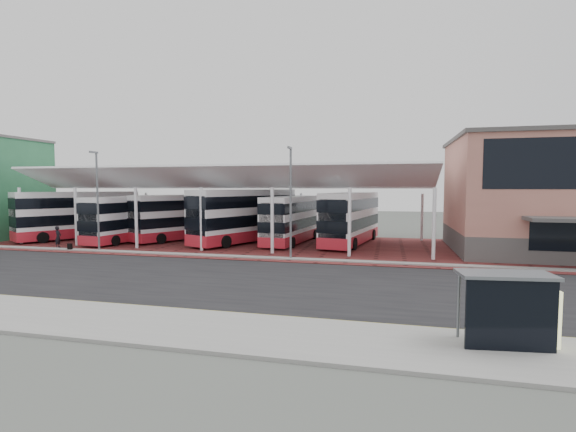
# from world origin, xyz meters

# --- Properties ---
(ground) EXTENTS (140.00, 140.00, 0.00)m
(ground) POSITION_xyz_m (0.00, 0.00, 0.00)
(ground) COLOR #494D48
(road) EXTENTS (120.00, 14.00, 0.02)m
(road) POSITION_xyz_m (0.00, -1.00, 0.01)
(road) COLOR black
(road) RESTS_ON ground
(forecourt) EXTENTS (72.00, 16.00, 0.06)m
(forecourt) POSITION_xyz_m (2.00, 13.00, 0.03)
(forecourt) COLOR maroon
(forecourt) RESTS_ON ground
(sidewalk) EXTENTS (120.00, 4.00, 0.14)m
(sidewalk) POSITION_xyz_m (0.00, -9.00, 0.07)
(sidewalk) COLOR gray
(sidewalk) RESTS_ON ground
(north_kerb) EXTENTS (120.00, 0.80, 0.14)m
(north_kerb) POSITION_xyz_m (0.00, 6.20, 0.07)
(north_kerb) COLOR gray
(north_kerb) RESTS_ON ground
(yellow_line_near) EXTENTS (120.00, 0.12, 0.01)m
(yellow_line_near) POSITION_xyz_m (0.00, -7.00, 0.03)
(yellow_line_near) COLOR #C1B103
(yellow_line_near) RESTS_ON road
(yellow_line_far) EXTENTS (120.00, 0.12, 0.01)m
(yellow_line_far) POSITION_xyz_m (0.00, -6.70, 0.03)
(yellow_line_far) COLOR #C1B103
(yellow_line_far) RESTS_ON road
(canopy) EXTENTS (37.00, 11.63, 7.07)m
(canopy) POSITION_xyz_m (-6.00, 13.94, 5.80)
(canopy) COLOR white
(canopy) RESTS_ON ground
(lamp_west) EXTENTS (0.16, 0.90, 8.07)m
(lamp_west) POSITION_xyz_m (-14.00, 6.27, 4.36)
(lamp_west) COLOR slate
(lamp_west) RESTS_ON ground
(lamp_east) EXTENTS (0.16, 0.90, 8.07)m
(lamp_east) POSITION_xyz_m (2.00, 6.27, 4.36)
(lamp_east) COLOR slate
(lamp_east) RESTS_ON ground
(bus_0) EXTENTS (8.09, 11.16, 4.71)m
(bus_0) POSITION_xyz_m (-21.49, 12.90, 2.40)
(bus_0) COLOR white
(bus_0) RESTS_ON forecourt
(bus_1) EXTENTS (3.84, 10.63, 4.28)m
(bus_1) POSITION_xyz_m (-15.22, 12.51, 2.19)
(bus_1) COLOR white
(bus_1) RESTS_ON forecourt
(bus_2) EXTENTS (7.10, 10.68, 4.43)m
(bus_2) POSITION_xyz_m (-10.86, 14.82, 2.26)
(bus_2) COLOR white
(bus_2) RESTS_ON forecourt
(bus_3) EXTENTS (7.41, 12.09, 4.95)m
(bus_3) POSITION_xyz_m (-4.26, 14.18, 2.52)
(bus_3) COLOR white
(bus_3) RESTS_ON forecourt
(bus_4) EXTENTS (3.59, 10.71, 4.33)m
(bus_4) POSITION_xyz_m (0.12, 14.98, 2.21)
(bus_4) COLOR white
(bus_4) RESTS_ON forecourt
(bus_5) EXTENTS (4.58, 11.62, 4.67)m
(bus_5) POSITION_xyz_m (5.50, 15.46, 2.38)
(bus_5) COLOR white
(bus_5) RESTS_ON forecourt
(pedestrian) EXTENTS (0.65, 0.79, 1.86)m
(pedestrian) POSITION_xyz_m (-18.55, 6.97, 0.99)
(pedestrian) COLOR black
(pedestrian) RESTS_ON forecourt
(suitcase) EXTENTS (0.32, 0.23, 0.55)m
(suitcase) POSITION_xyz_m (-16.54, 6.00, 0.34)
(suitcase) COLOR black
(suitcase) RESTS_ON forecourt
(bus_shelter) EXTENTS (3.07, 1.68, 2.35)m
(bus_shelter) POSITION_xyz_m (12.79, -8.45, 1.61)
(bus_shelter) COLOR black
(bus_shelter) RESTS_ON sidewalk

